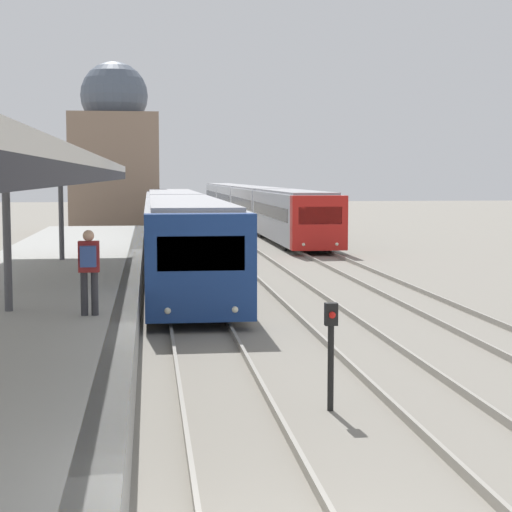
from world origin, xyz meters
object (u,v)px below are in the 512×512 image
object	(u,v)px
train_near	(178,225)
train_far	(247,202)
person_on_platform	(89,265)
signal_post_near	(331,344)

from	to	relation	value
train_near	train_far	size ratio (longest dim) A/B	0.55
person_on_platform	train_far	world-z (taller)	train_far
person_on_platform	train_near	distance (m)	20.00
train_near	signal_post_near	world-z (taller)	train_near
train_near	person_on_platform	bearing A→B (deg)	-96.82
train_near	train_far	distance (m)	33.34
train_near	signal_post_near	distance (m)	23.46
train_near	train_far	bearing A→B (deg)	78.37
signal_post_near	train_near	bearing A→B (deg)	94.00
train_near	train_far	world-z (taller)	train_near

